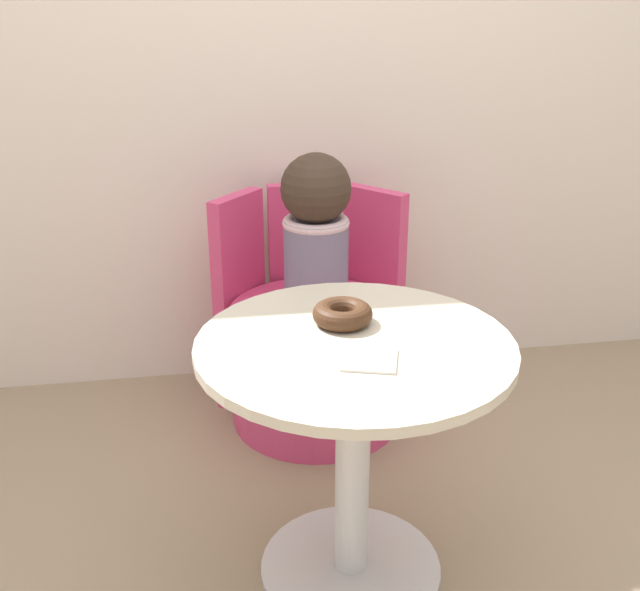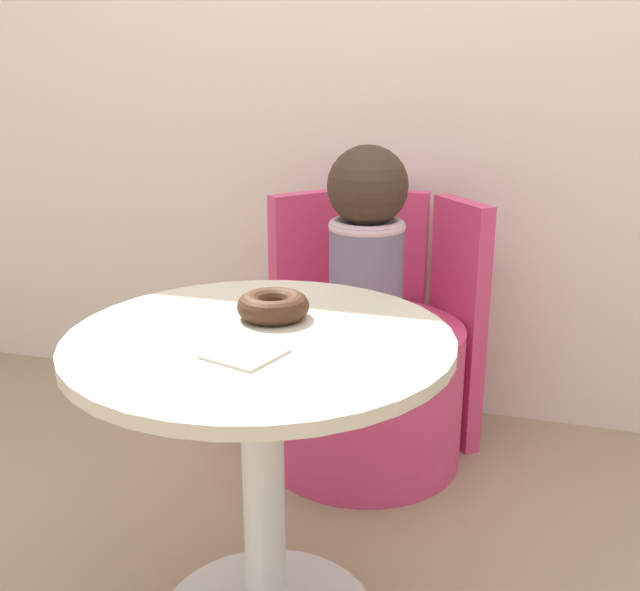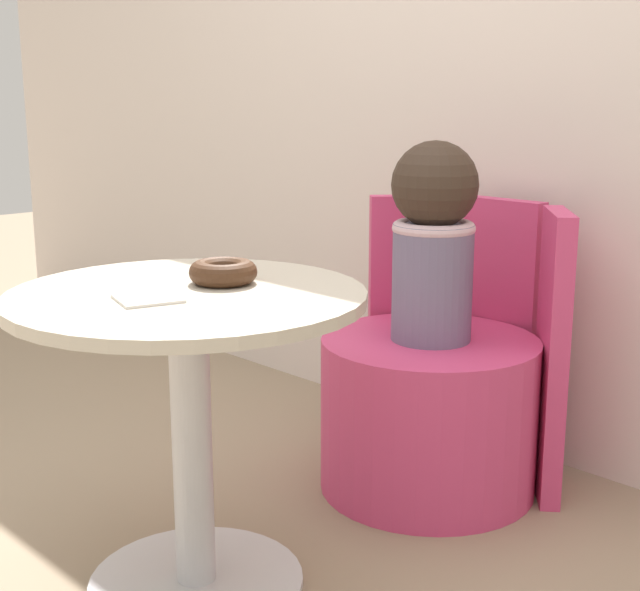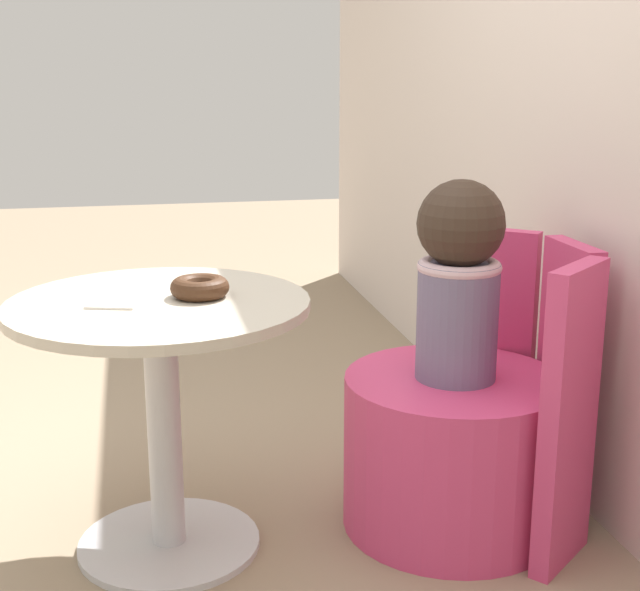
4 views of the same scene
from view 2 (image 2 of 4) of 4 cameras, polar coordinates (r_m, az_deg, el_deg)
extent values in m
cube|color=silver|center=(2.39, 7.15, 19.13)|extent=(6.00, 0.06, 2.40)
cylinder|color=silver|center=(1.52, -4.31, -14.61)|extent=(0.08, 0.08, 0.60)
cylinder|color=beige|center=(1.38, -4.61, -3.51)|extent=(0.72, 0.72, 0.02)
cylinder|color=#D13D70|center=(2.19, 3.35, -7.42)|extent=(0.57, 0.57, 0.41)
cube|color=#D13D70|center=(2.41, 5.11, -0.80)|extent=(0.24, 0.05, 0.75)
cube|color=#D13D70|center=(2.27, 10.39, -2.16)|extent=(0.19, 0.22, 0.75)
cube|color=#D13D70|center=(2.36, -1.04, -1.10)|extent=(0.19, 0.22, 0.75)
cylinder|color=slate|center=(2.07, 3.53, 1.52)|extent=(0.20, 0.20, 0.30)
torus|color=beige|center=(2.03, 3.60, 5.31)|extent=(0.21, 0.21, 0.04)
sphere|color=#38281E|center=(2.01, 3.66, 8.33)|extent=(0.22, 0.22, 0.22)
torus|color=#3D2314|center=(1.46, -3.59, -0.80)|extent=(0.14, 0.14, 0.05)
cube|color=silver|center=(1.29, -5.72, -4.40)|extent=(0.14, 0.14, 0.01)
camera|label=1|loc=(0.87, -97.01, 15.02)|focal=42.00mm
camera|label=3|loc=(0.97, 93.15, -6.92)|focal=50.00mm
camera|label=4|loc=(1.97, 71.92, 7.09)|focal=50.00mm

